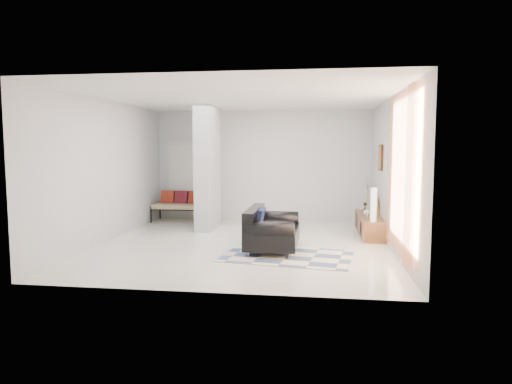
# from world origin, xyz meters

# --- Properties ---
(floor) EXTENTS (6.00, 6.00, 0.00)m
(floor) POSITION_xyz_m (0.00, 0.00, 0.00)
(floor) COLOR beige
(floor) RESTS_ON ground
(ceiling) EXTENTS (6.00, 6.00, 0.00)m
(ceiling) POSITION_xyz_m (0.00, 0.00, 2.80)
(ceiling) COLOR white
(ceiling) RESTS_ON wall_back
(wall_back) EXTENTS (6.00, 0.00, 6.00)m
(wall_back) POSITION_xyz_m (0.00, 3.00, 1.40)
(wall_back) COLOR silver
(wall_back) RESTS_ON ground
(wall_front) EXTENTS (6.00, 0.00, 6.00)m
(wall_front) POSITION_xyz_m (0.00, -3.00, 1.40)
(wall_front) COLOR silver
(wall_front) RESTS_ON ground
(wall_left) EXTENTS (0.00, 6.00, 6.00)m
(wall_left) POSITION_xyz_m (-2.75, 0.00, 1.40)
(wall_left) COLOR silver
(wall_left) RESTS_ON ground
(wall_right) EXTENTS (0.00, 6.00, 6.00)m
(wall_right) POSITION_xyz_m (2.75, 0.00, 1.40)
(wall_right) COLOR silver
(wall_right) RESTS_ON ground
(partition_column) EXTENTS (0.35, 1.20, 2.80)m
(partition_column) POSITION_xyz_m (-1.10, 1.60, 1.40)
(partition_column) COLOR #B1B5B8
(partition_column) RESTS_ON floor
(hallway_door) EXTENTS (0.85, 0.06, 2.04)m
(hallway_door) POSITION_xyz_m (-2.10, 2.96, 1.02)
(hallway_door) COLOR silver
(hallway_door) RESTS_ON floor
(curtain) EXTENTS (0.00, 2.55, 2.55)m
(curtain) POSITION_xyz_m (2.67, -1.15, 1.45)
(curtain) COLOR #FF8143
(curtain) RESTS_ON wall_right
(wall_art) EXTENTS (0.04, 0.45, 0.55)m
(wall_art) POSITION_xyz_m (2.72, 1.37, 1.65)
(wall_art) COLOR #39230F
(wall_art) RESTS_ON wall_right
(media_console) EXTENTS (0.45, 2.06, 0.80)m
(media_console) POSITION_xyz_m (2.52, 1.38, 0.20)
(media_console) COLOR brown
(media_console) RESTS_ON floor
(loveseat) EXTENTS (0.92, 1.55, 0.76)m
(loveseat) POSITION_xyz_m (0.54, -0.40, 0.36)
(loveseat) COLOR silver
(loveseat) RESTS_ON floor
(daybed) EXTENTS (1.61, 0.70, 0.77)m
(daybed) POSITION_xyz_m (-1.93, 2.48, 0.42)
(daybed) COLOR black
(daybed) RESTS_ON floor
(area_rug) EXTENTS (2.36, 1.75, 0.01)m
(area_rug) POSITION_xyz_m (0.90, -0.90, 0.01)
(area_rug) COLOR beige
(area_rug) RESTS_ON floor
(cylinder_lamp) EXTENTS (0.12, 0.12, 0.67)m
(cylinder_lamp) POSITION_xyz_m (2.50, 0.56, 0.74)
(cylinder_lamp) COLOR white
(cylinder_lamp) RESTS_ON media_console
(bronze_figurine) EXTENTS (0.13, 0.13, 0.23)m
(bronze_figurine) POSITION_xyz_m (2.47, 1.84, 0.51)
(bronze_figurine) COLOR #302115
(bronze_figurine) RESTS_ON media_console
(vase) EXTENTS (0.19, 0.19, 0.17)m
(vase) POSITION_xyz_m (2.47, 1.42, 0.48)
(vase) COLOR white
(vase) RESTS_ON media_console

